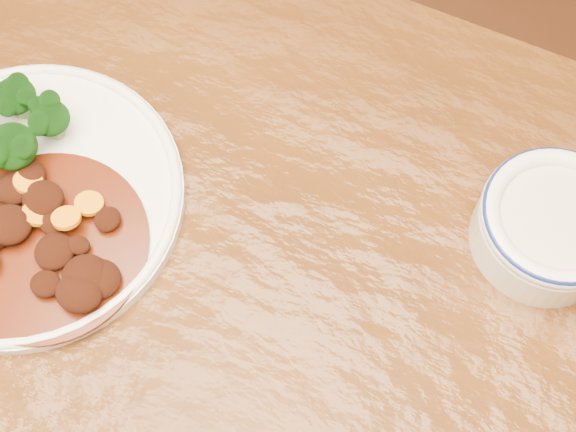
% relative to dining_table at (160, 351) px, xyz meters
% --- Properties ---
extents(dining_table, '(1.61, 1.09, 0.75)m').
position_rel_dining_table_xyz_m(dining_table, '(0.00, 0.00, 0.00)').
color(dining_table, '#552D0F').
rests_on(dining_table, ground).
extents(dinner_plate, '(0.31, 0.31, 0.02)m').
position_rel_dining_table_xyz_m(dinner_plate, '(-0.16, 0.08, 0.09)').
color(dinner_plate, white).
rests_on(dinner_plate, dining_table).
extents(mince_stew, '(0.19, 0.19, 0.03)m').
position_rel_dining_table_xyz_m(mince_stew, '(-0.12, 0.04, 0.11)').
color(mince_stew, '#4C1408').
rests_on(mince_stew, dinner_plate).
extents(dip_bowl, '(0.14, 0.14, 0.06)m').
position_rel_dining_table_xyz_m(dip_bowl, '(0.32, 0.19, 0.11)').
color(dip_bowl, white).
rests_on(dip_bowl, dining_table).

